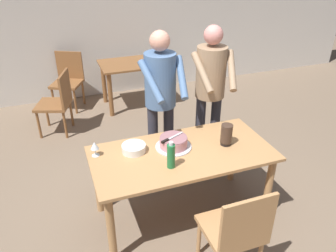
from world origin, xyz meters
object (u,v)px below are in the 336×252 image
(cake_knife, at_px, (168,139))
(person_standing_beside, at_px, (210,86))
(person_cutting_cake, at_px, (161,94))
(background_chair_0, at_px, (58,101))
(hurricane_lamp, at_px, (226,135))
(background_chair_1, at_px, (68,78))
(cake_on_platter, at_px, (173,143))
(water_bottle, at_px, (171,156))
(background_table, at_px, (132,72))
(plate_stack, at_px, (134,148))
(chair_near_side, at_px, (236,230))
(main_dining_table, at_px, (182,162))
(wine_glass_near, at_px, (95,146))

(cake_knife, xyz_separation_m, person_standing_beside, (0.70, 0.57, 0.21))
(person_cutting_cake, height_order, background_chair_0, person_cutting_cake)
(hurricane_lamp, xyz_separation_m, background_chair_1, (-1.22, 3.02, -0.37))
(cake_on_platter, distance_m, cake_knife, 0.10)
(water_bottle, relative_size, background_table, 0.25)
(plate_stack, relative_size, person_standing_beside, 0.13)
(chair_near_side, bearing_deg, plate_stack, 119.93)
(hurricane_lamp, height_order, person_standing_beside, person_standing_beside)
(person_standing_beside, xyz_separation_m, background_chair_0, (-1.58, 1.51, -0.58))
(chair_near_side, relative_size, background_chair_1, 1.00)
(plate_stack, relative_size, person_cutting_cake, 0.13)
(water_bottle, xyz_separation_m, background_chair_1, (-0.60, 3.18, -0.37))
(chair_near_side, height_order, background_chair_1, same)
(person_standing_beside, height_order, chair_near_side, person_standing_beside)
(main_dining_table, xyz_separation_m, wine_glass_near, (-0.76, 0.22, 0.21))
(water_bottle, bearing_deg, cake_knife, 75.58)
(person_cutting_cake, distance_m, person_standing_beside, 0.58)
(main_dining_table, height_order, background_chair_1, background_chair_1)
(hurricane_lamp, relative_size, chair_near_side, 0.23)
(background_chair_1, bearing_deg, wine_glass_near, -89.56)
(main_dining_table, relative_size, person_cutting_cake, 0.97)
(water_bottle, height_order, hurricane_lamp, water_bottle)
(wine_glass_near, xyz_separation_m, background_table, (0.97, 2.48, -0.28))
(cake_on_platter, height_order, background_chair_0, background_chair_0)
(cake_on_platter, relative_size, wine_glass_near, 2.36)
(chair_near_side, bearing_deg, hurricane_lamp, 68.58)
(main_dining_table, height_order, chair_near_side, chair_near_side)
(plate_stack, distance_m, hurricane_lamp, 0.87)
(background_table, bearing_deg, main_dining_table, -94.49)
(hurricane_lamp, xyz_separation_m, background_table, (-0.23, 2.71, -0.28))
(background_table, distance_m, background_chair_0, 1.32)
(main_dining_table, distance_m, background_chair_1, 3.10)
(person_standing_beside, height_order, background_table, person_standing_beside)
(person_cutting_cake, bearing_deg, background_table, 84.31)
(person_cutting_cake, xyz_separation_m, person_standing_beside, (0.58, 0.03, 0.00))
(plate_stack, bearing_deg, chair_near_side, -60.07)
(hurricane_lamp, bearing_deg, chair_near_side, -111.42)
(wine_glass_near, xyz_separation_m, hurricane_lamp, (1.19, -0.23, 0.00))
(hurricane_lamp, relative_size, background_table, 0.21)
(cake_on_platter, bearing_deg, hurricane_lamp, -14.11)
(wine_glass_near, distance_m, background_table, 2.67)
(background_table, bearing_deg, wine_glass_near, -111.36)
(background_chair_0, bearing_deg, chair_near_side, -69.02)
(plate_stack, bearing_deg, hurricane_lamp, -11.92)
(hurricane_lamp, height_order, background_chair_0, hurricane_lamp)
(background_chair_0, bearing_deg, person_cutting_cake, -56.93)
(hurricane_lamp, distance_m, background_chair_0, 2.63)
(cake_on_platter, xyz_separation_m, plate_stack, (-0.37, 0.06, -0.02))
(hurricane_lamp, bearing_deg, main_dining_table, 178.12)
(person_standing_beside, relative_size, background_table, 1.72)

